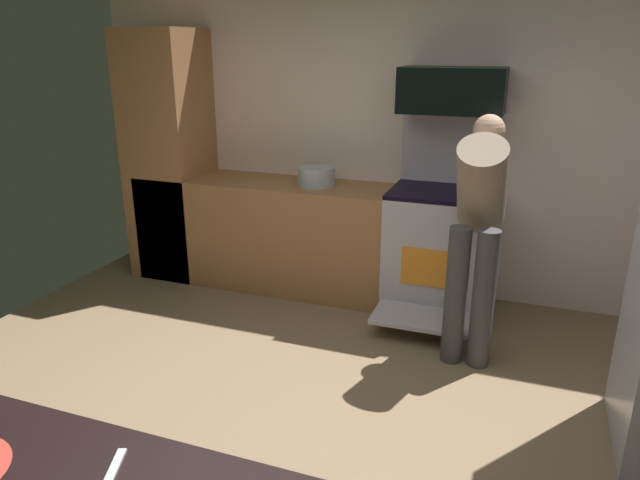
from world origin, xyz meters
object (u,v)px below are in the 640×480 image
(oven_range, at_px, (439,247))
(microwave, at_px, (452,90))
(person_cook, at_px, (478,223))
(stock_pot, at_px, (316,176))

(oven_range, bearing_deg, microwave, 90.00)
(microwave, relative_size, person_cook, 0.47)
(microwave, bearing_deg, oven_range, -90.00)
(oven_range, xyz_separation_m, person_cook, (0.31, -0.66, 0.41))
(microwave, xyz_separation_m, stock_pot, (-1.01, -0.08, -0.69))
(oven_range, bearing_deg, person_cook, -64.46)
(oven_range, height_order, stock_pot, oven_range)
(oven_range, distance_m, person_cook, 0.84)
(oven_range, distance_m, stock_pot, 1.11)
(oven_range, relative_size, person_cook, 0.96)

